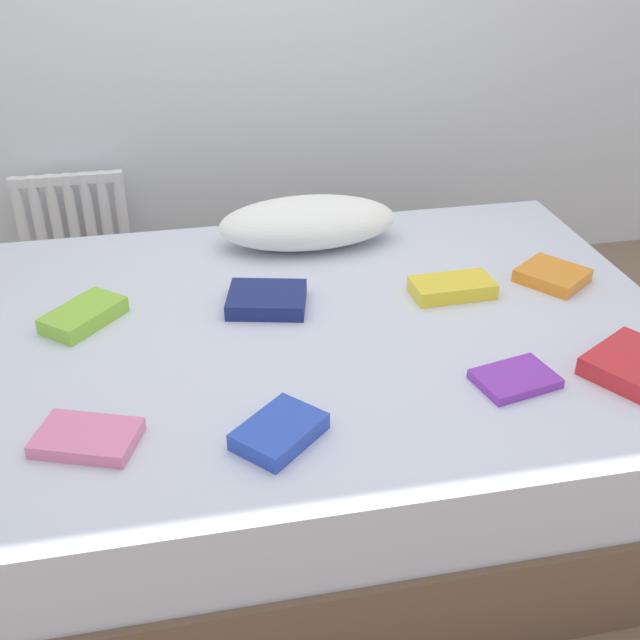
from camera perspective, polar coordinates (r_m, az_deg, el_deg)
ground_plane at (r=2.45m, az=0.24°, el=-10.30°), size 8.00×8.00×0.00m
bed at (r=2.30m, az=0.25°, el=-5.63°), size 2.00×1.50×0.50m
radiator at (r=3.30m, az=-17.60°, el=6.38°), size 0.43×0.04×0.46m
pillow at (r=2.59m, az=-0.91°, el=7.19°), size 0.59×0.30×0.16m
textbook_navy at (r=2.23m, az=-3.93°, el=1.51°), size 0.26×0.23×0.05m
textbook_blue at (r=1.73m, az=-3.00°, el=-8.20°), size 0.24×0.23×0.04m
textbook_purple at (r=1.97m, az=14.16°, el=-4.22°), size 0.22×0.17×0.02m
textbook_yellow at (r=2.32m, az=9.71°, el=2.37°), size 0.24×0.13×0.05m
textbook_orange at (r=2.47m, az=16.72°, el=3.16°), size 0.24×0.25×0.04m
textbook_red at (r=2.09m, az=22.07°, el=-3.04°), size 0.29×0.28×0.05m
textbook_pink at (r=1.79m, az=-16.76°, el=-8.29°), size 0.25×0.21×0.03m
textbook_lime at (r=2.25m, az=-16.99°, el=0.34°), size 0.24×0.25×0.05m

